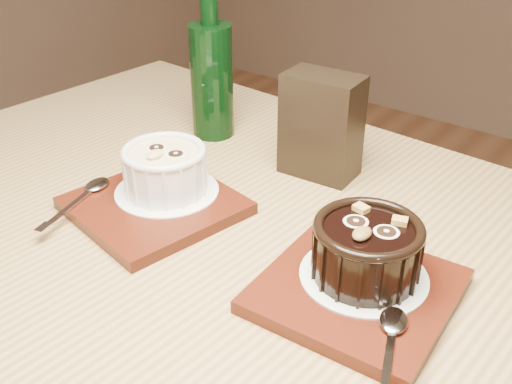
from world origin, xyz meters
TOP-DOWN VIEW (x-y plane):
  - table at (-0.03, 0.29)m, footprint 1.24×0.87m
  - tray_left at (-0.18, 0.30)m, footprint 0.21×0.21m
  - doily_left at (-0.19, 0.32)m, footprint 0.13×0.13m
  - ramekin_white at (-0.19, 0.32)m, footprint 0.10×0.10m
  - spoon_left at (-0.26, 0.24)m, footprint 0.06×0.14m
  - tray_right at (0.09, 0.31)m, footprint 0.19×0.19m
  - doily_right at (0.09, 0.32)m, footprint 0.13×0.13m
  - ramekin_dark at (0.09, 0.32)m, footprint 0.11×0.11m
  - spoon_right at (0.16, 0.25)m, footprint 0.07×0.13m
  - condiment_stand at (-0.08, 0.51)m, footprint 0.10×0.07m
  - green_bottle at (-0.28, 0.52)m, footprint 0.06×0.06m

SIDE VIEW (x-z plane):
  - table at x=-0.03m, z-range 0.28..1.03m
  - tray_left at x=-0.18m, z-range 0.75..0.76m
  - tray_right at x=0.09m, z-range 0.75..0.76m
  - doily_left at x=-0.19m, z-range 0.77..0.77m
  - doily_right at x=0.09m, z-range 0.77..0.77m
  - spoon_left at x=-0.26m, z-range 0.77..0.77m
  - spoon_right at x=0.16m, z-range 0.77..0.77m
  - ramekin_white at x=-0.19m, z-range 0.77..0.83m
  - ramekin_dark at x=0.09m, z-range 0.77..0.83m
  - condiment_stand at x=-0.08m, z-range 0.75..0.89m
  - green_bottle at x=-0.28m, z-range 0.72..0.96m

